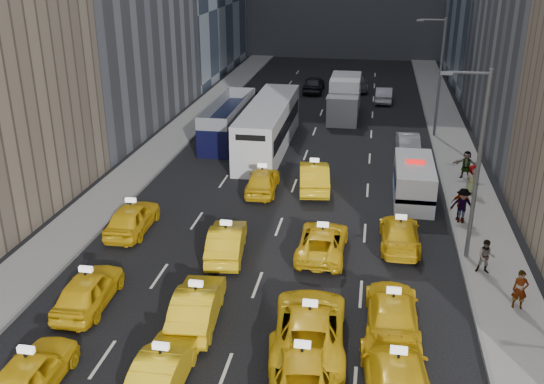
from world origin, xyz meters
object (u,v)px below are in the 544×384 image
(nypd_van, at_px, (414,182))
(city_bus, at_px, (269,126))
(pedestrian_0, at_px, (520,290))
(double_decker, at_px, (228,121))
(box_truck, at_px, (344,98))

(nypd_van, distance_m, city_bus, 12.81)
(nypd_van, distance_m, pedestrian_0, 11.81)
(nypd_van, bearing_deg, city_bus, 145.60)
(pedestrian_0, bearing_deg, double_decker, 132.90)
(box_truck, bearing_deg, pedestrian_0, -73.56)
(pedestrian_0, bearing_deg, box_truck, 110.73)
(nypd_van, distance_m, box_truck, 18.59)
(double_decker, bearing_deg, city_bus, -24.39)
(pedestrian_0, bearing_deg, nypd_van, 112.22)
(nypd_van, bearing_deg, pedestrian_0, -67.19)
(nypd_van, relative_size, double_decker, 0.58)
(city_bus, bearing_deg, box_truck, 64.55)
(double_decker, height_order, city_bus, city_bus)
(city_bus, bearing_deg, pedestrian_0, -53.72)
(double_decker, distance_m, city_bus, 3.95)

